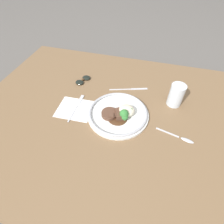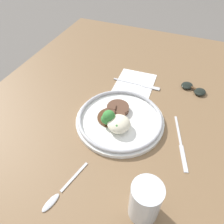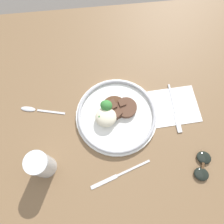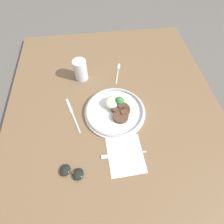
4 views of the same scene
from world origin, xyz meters
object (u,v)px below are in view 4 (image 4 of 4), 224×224
object	(u,v)px
plate	(116,110)
sunglasses	(72,172)
juice_glass	(81,71)
fork	(119,155)
spoon	(118,69)
knife	(72,114)

from	to	relation	value
plate	sunglasses	bearing A→B (deg)	141.66
sunglasses	juice_glass	bearing A→B (deg)	17.30
juice_glass	fork	bearing A→B (deg)	-162.89
plate	sunglasses	xyz separation A→B (m)	(-0.26, 0.20, -0.01)
juice_glass	spoon	distance (m)	0.21
fork	sunglasses	distance (m)	0.20
spoon	sunglasses	distance (m)	0.60
plate	juice_glass	distance (m)	0.29
fork	sunglasses	bearing A→B (deg)	13.22
juice_glass	sunglasses	bearing A→B (deg)	174.15
fork	plate	bearing A→B (deg)	-94.36
fork	juice_glass	bearing A→B (deg)	-73.50
juice_glass	knife	bearing A→B (deg)	167.61
plate	spoon	bearing A→B (deg)	-10.13
fork	sunglasses	size ratio (longest dim) A/B	1.74
juice_glass	sunglasses	xyz separation A→B (m)	(-0.50, 0.05, -0.04)
juice_glass	fork	size ratio (longest dim) A/B	0.61
plate	spoon	distance (m)	0.29
fork	knife	world-z (taller)	fork
juice_glass	plate	bearing A→B (deg)	-147.57
plate	knife	bearing A→B (deg)	86.45
knife	spoon	xyz separation A→B (m)	(0.27, -0.25, 0.00)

